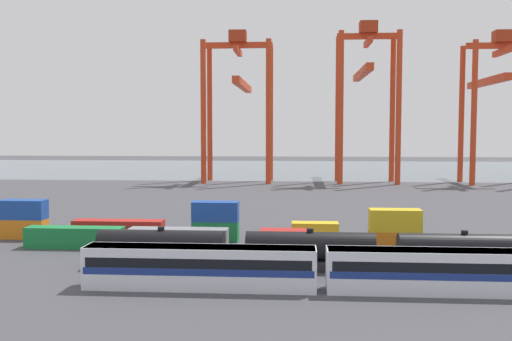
{
  "coord_description": "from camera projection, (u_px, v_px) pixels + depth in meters",
  "views": [
    {
      "loc": [
        -2.17,
        -70.59,
        14.54
      ],
      "look_at": [
        -8.42,
        16.17,
        8.48
      ],
      "focal_mm": 40.52,
      "sensor_mm": 36.0,
      "label": 1
    }
  ],
  "objects": [
    {
      "name": "shipping_container_4",
      "position": [
        395.0,
        220.0,
        68.46
      ],
      "size": [
        6.04,
        2.44,
        2.6
      ],
      "primitive_type": "cube",
      "color": "gold",
      "rests_on": "shipping_container_3"
    },
    {
      "name": "shipping_container_5",
      "position": [
        24.0,
        229.0,
        77.83
      ],
      "size": [
        6.04,
        2.44,
        2.6
      ],
      "primitive_type": "cube",
      "color": "orange",
      "rests_on": "ground_plane"
    },
    {
      "name": "gantry_crane_east",
      "position": [
        498.0,
        92.0,
        158.86
      ],
      "size": [
        19.2,
        35.17,
        41.34
      ],
      "color": "red",
      "rests_on": "ground_plane"
    },
    {
      "name": "shipping_container_1",
      "position": [
        179.0,
        239.0,
        70.51
      ],
      "size": [
        12.1,
        2.44,
        2.6
      ],
      "primitive_type": "cube",
      "color": "slate",
      "rests_on": "ground_plane"
    },
    {
      "name": "gantry_crane_west",
      "position": [
        239.0,
        92.0,
        165.17
      ],
      "size": [
        19.35,
        42.13,
        42.17
      ],
      "color": "red",
      "rests_on": "ground_plane"
    },
    {
      "name": "passenger_train",
      "position": [
        447.0,
        270.0,
        51.42
      ],
      "size": [
        65.81,
        3.14,
        3.9
      ],
      "color": "silver",
      "rests_on": "ground_plane"
    },
    {
      "name": "shipping_container_3",
      "position": [
        395.0,
        242.0,
        68.64
      ],
      "size": [
        6.04,
        2.44,
        2.6
      ],
      "primitive_type": "cube",
      "color": "orange",
      "rests_on": "ground_plane"
    },
    {
      "name": "shipping_container_10",
      "position": [
        315.0,
        232.0,
        75.03
      ],
      "size": [
        6.04,
        2.44,
        2.6
      ],
      "primitive_type": "cube",
      "color": "gold",
      "rests_on": "ground_plane"
    },
    {
      "name": "shipping_container_2",
      "position": [
        285.0,
        240.0,
        69.58
      ],
      "size": [
        6.04,
        2.44,
        2.6
      ],
      "primitive_type": "cube",
      "color": "#AD211C",
      "rests_on": "ground_plane"
    },
    {
      "name": "ground_plane",
      "position": [
        309.0,
        206.0,
        110.9
      ],
      "size": [
        420.0,
        420.0,
        0.0
      ],
      "primitive_type": "plane",
      "color": "#424247"
    },
    {
      "name": "shipping_container_7",
      "position": [
        119.0,
        230.0,
        76.9
      ],
      "size": [
        12.1,
        2.44,
        2.6
      ],
      "primitive_type": "cube",
      "color": "#AD211C",
      "rests_on": "ground_plane"
    },
    {
      "name": "gantry_crane_central",
      "position": [
        366.0,
        86.0,
        161.79
      ],
      "size": [
        16.94,
        37.87,
        44.24
      ],
      "color": "red",
      "rests_on": "ground_plane"
    },
    {
      "name": "shipping_container_6",
      "position": [
        23.0,
        209.0,
        77.65
      ],
      "size": [
        6.04,
        2.44,
        2.6
      ],
      "primitive_type": "cube",
      "color": "#1C4299",
      "rests_on": "shipping_container_5"
    },
    {
      "name": "shipping_container_9",
      "position": [
        215.0,
        211.0,
        75.79
      ],
      "size": [
        6.04,
        2.44,
        2.6
      ],
      "primitive_type": "cube",
      "color": "#1C4299",
      "rests_on": "shipping_container_8"
    },
    {
      "name": "freight_tank_row",
      "position": [
        310.0,
        250.0,
        60.02
      ],
      "size": [
        44.74,
        2.9,
        4.36
      ],
      "color": "#232326",
      "rests_on": "ground_plane"
    },
    {
      "name": "harbour_water",
      "position": [
        303.0,
        169.0,
        218.98
      ],
      "size": [
        400.0,
        110.0,
        0.01
      ],
      "primitive_type": "cube",
      "color": "slate",
      "rests_on": "ground_plane"
    },
    {
      "name": "shipping_container_0",
      "position": [
        75.0,
        237.0,
        71.44
      ],
      "size": [
        12.1,
        2.44,
        2.6
      ],
      "primitive_type": "cube",
      "color": "#197538",
      "rests_on": "ground_plane"
    },
    {
      "name": "shipping_container_8",
      "position": [
        216.0,
        231.0,
        75.97
      ],
      "size": [
        6.04,
        2.44,
        2.6
      ],
      "primitive_type": "cube",
      "color": "#197538",
      "rests_on": "ground_plane"
    }
  ]
}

